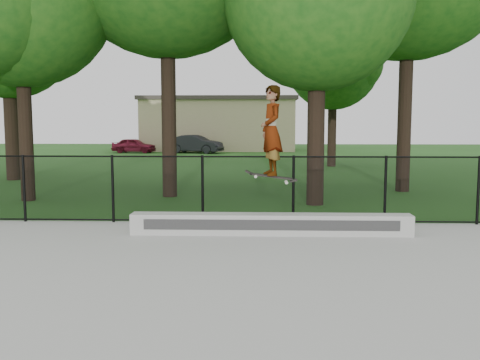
{
  "coord_description": "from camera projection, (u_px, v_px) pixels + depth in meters",
  "views": [
    {
      "loc": [
        1.24,
        -5.75,
        2.28
      ],
      "look_at": [
        0.89,
        4.2,
        1.2
      ],
      "focal_mm": 40.0,
      "sensor_mm": 36.0,
      "label": 1
    }
  ],
  "objects": [
    {
      "name": "distant_building",
      "position": [
        219.0,
        123.0,
        43.6
      ],
      "size": [
        12.4,
        6.4,
        4.3
      ],
      "color": "#CBB58E",
      "rests_on": "ground"
    },
    {
      "name": "car_b",
      "position": [
        195.0,
        144.0,
        39.35
      ],
      "size": [
        3.92,
        2.47,
        1.33
      ],
      "primitive_type": "imported",
      "rotation": [
        0.0,
        0.0,
        1.26
      ],
      "color": "black",
      "rests_on": "ground"
    },
    {
      "name": "car_c",
      "position": [
        216.0,
        145.0,
        41.66
      ],
      "size": [
        3.65,
        2.41,
        1.06
      ],
      "primitive_type": "imported",
      "rotation": [
        0.0,
        0.0,
        1.87
      ],
      "color": "#9AA5AE",
      "rests_on": "ground"
    },
    {
      "name": "grind_ledge",
      "position": [
        271.0,
        224.0,
        10.59
      ],
      "size": [
        5.55,
        0.4,
        0.41
      ],
      "primitive_type": "cube",
      "color": "#A1A19D",
      "rests_on": "concrete_slab"
    },
    {
      "name": "car_a",
      "position": [
        134.0,
        145.0,
        39.71
      ],
      "size": [
        3.35,
        1.7,
        1.1
      ],
      "primitive_type": "imported",
      "rotation": [
        0.0,
        0.0,
        1.44
      ],
      "color": "maroon",
      "rests_on": "ground"
    },
    {
      "name": "ground",
      "position": [
        148.0,
        326.0,
        6.0
      ],
      "size": [
        100.0,
        100.0,
        0.0
      ],
      "primitive_type": "plane",
      "color": "#1D4914",
      "rests_on": "ground"
    },
    {
      "name": "chainlink_fence",
      "position": [
        203.0,
        189.0,
        11.78
      ],
      "size": [
        16.06,
        0.06,
        1.5
      ],
      "color": "black",
      "rests_on": "concrete_slab"
    },
    {
      "name": "skater_airborne",
      "position": [
        271.0,
        132.0,
        10.38
      ],
      "size": [
        0.84,
        0.73,
        1.9
      ],
      "color": "black",
      "rests_on": "ground"
    },
    {
      "name": "concrete_slab",
      "position": [
        148.0,
        323.0,
        6.0
      ],
      "size": [
        14.0,
        12.0,
        0.06
      ],
      "primitive_type": "cube",
      "color": "#A7A7A2",
      "rests_on": "ground"
    }
  ]
}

